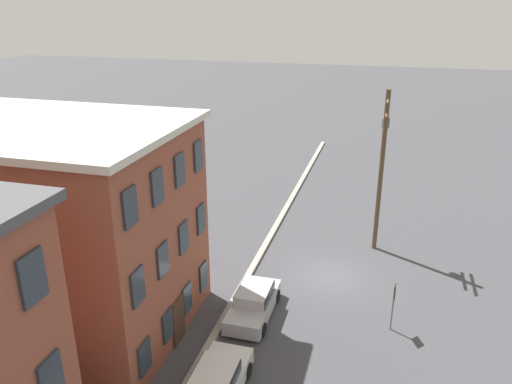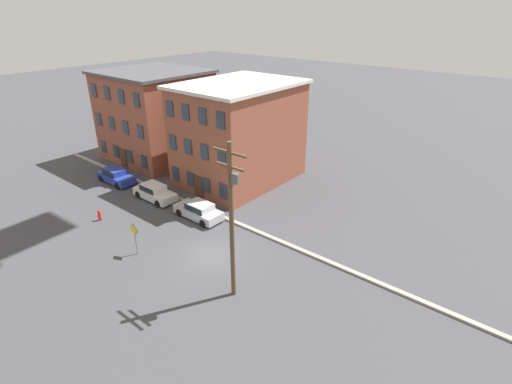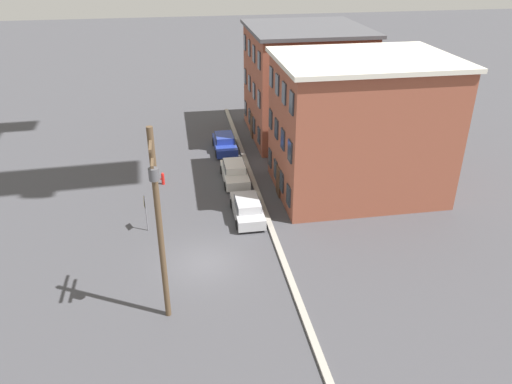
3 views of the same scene
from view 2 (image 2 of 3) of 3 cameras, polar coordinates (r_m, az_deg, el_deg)
ground_plane at (r=29.36m, az=-6.42°, el=-8.86°), size 200.00×200.00×0.00m
kerb_strip at (r=32.07m, az=-0.68°, el=-5.32°), size 56.00×0.36×0.16m
apartment_corner at (r=47.81m, az=-14.12°, el=10.64°), size 10.75×10.18×9.89m
apartment_midblock at (r=39.74m, az=-2.41°, el=8.42°), size 8.96×11.91×9.80m
car_blue at (r=42.74m, az=-19.41°, el=2.26°), size 4.40×1.92×1.43m
car_white at (r=37.94m, az=-14.31°, el=0.05°), size 4.40×1.92×1.43m
car_silver at (r=33.84m, az=-8.18°, el=-2.57°), size 4.40×1.92×1.43m
caution_sign at (r=29.59m, az=-16.95°, el=-5.77°), size 0.95×0.08×2.53m
utility_pole at (r=22.61m, az=-3.46°, el=-3.39°), size 2.40×0.44×9.93m
fire_hydrant at (r=35.73m, az=-21.47°, el=-3.09°), size 0.24×0.34×0.96m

